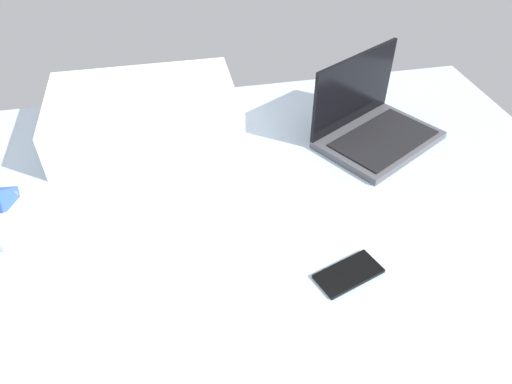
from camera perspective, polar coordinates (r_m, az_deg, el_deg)
bed_mattress at (r=114.23cm, az=-1.09°, el=-8.63°), size 180.00×140.00×18.00cm
laptop at (r=139.70cm, az=13.80°, el=7.80°), size 40.07×36.39×23.00cm
snack_cup at (r=116.41cm, az=-27.86°, el=-2.71°), size 9.30×9.43×15.43cm
cell_phone at (r=101.93cm, az=11.09°, el=-9.61°), size 15.45×11.00×0.80cm
pillow at (r=140.87cm, az=-13.27°, el=9.19°), size 52.00×36.00×13.00cm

